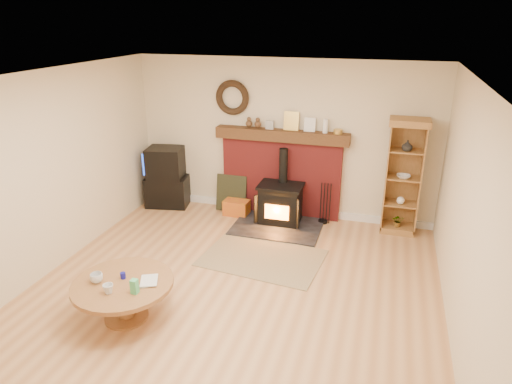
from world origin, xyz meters
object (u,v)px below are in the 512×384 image
(curio_cabinet, at_px, (403,177))
(coffee_table, at_px, (123,289))
(tv_unit, at_px, (167,178))
(wood_stove, at_px, (280,205))

(curio_cabinet, relative_size, coffee_table, 1.62)
(tv_unit, height_order, curio_cabinet, curio_cabinet)
(tv_unit, distance_m, coffee_table, 3.32)
(wood_stove, distance_m, tv_unit, 2.14)
(tv_unit, bearing_deg, curio_cabinet, 1.21)
(wood_stove, xyz_separation_m, coffee_table, (-1.07, -2.94, 0.06))
(wood_stove, relative_size, tv_unit, 1.32)
(curio_cabinet, bearing_deg, coffee_table, -132.20)
(tv_unit, height_order, coffee_table, tv_unit)
(tv_unit, xyz_separation_m, coffee_table, (1.05, -3.14, -0.13))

